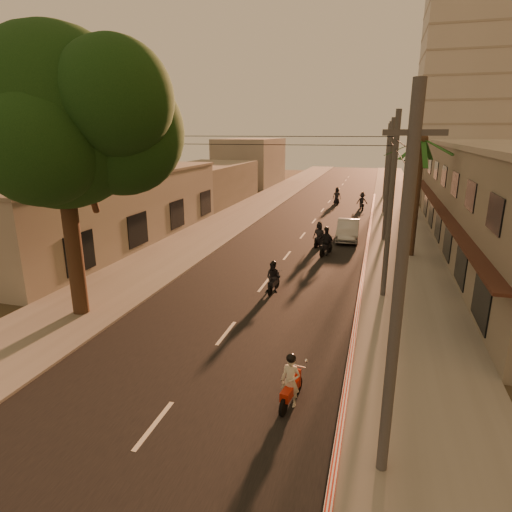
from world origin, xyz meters
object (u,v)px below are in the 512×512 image
object	(u,v)px
scooter_mid_b	(326,242)
parked_car	(348,230)
scooter_far_b	(362,202)
scooter_far_c	(337,197)
scooter_mid_a	(273,278)
scooter_far_a	(319,235)
broadleaf_tree	(69,120)
scooter_red	(291,382)
palm_tree	(423,146)

from	to	relation	value
scooter_mid_b	parked_car	bearing A→B (deg)	92.33
scooter_far_b	scooter_far_c	bearing A→B (deg)	125.34
scooter_mid_a	scooter_mid_b	xyz separation A→B (m)	(1.73, 7.72, 0.12)
parked_car	scooter_far_c	size ratio (longest dim) A/B	2.38
scooter_mid_b	scooter_far_a	distance (m)	2.29
broadleaf_tree	scooter_red	world-z (taller)	broadleaf_tree
broadleaf_tree	scooter_far_b	world-z (taller)	broadleaf_tree
broadleaf_tree	scooter_far_b	bearing A→B (deg)	71.43
scooter_red	scooter_far_a	xyz separation A→B (m)	(-1.81, 19.02, 0.07)
broadleaf_tree	parked_car	world-z (taller)	broadleaf_tree
scooter_far_a	scooter_far_c	xyz separation A→B (m)	(-0.69, 19.28, 0.05)
scooter_red	scooter_far_a	size ratio (longest dim) A/B	0.95
scooter_red	scooter_mid_a	distance (m)	9.55
broadleaf_tree	palm_tree	world-z (taller)	broadleaf_tree
palm_tree	scooter_far_a	world-z (taller)	palm_tree
palm_tree	scooter_mid_a	xyz separation A→B (m)	(-7.26, -8.84, -6.38)
palm_tree	scooter_mid_a	size ratio (longest dim) A/B	4.71
palm_tree	scooter_far_b	world-z (taller)	palm_tree
broadleaf_tree	parked_car	bearing A→B (deg)	59.93
scooter_mid_b	scooter_far_a	size ratio (longest dim) A/B	1.06
scooter_mid_b	scooter_far_c	size ratio (longest dim) A/B	1.00
scooter_far_a	parked_car	distance (m)	3.24
broadleaf_tree	parked_car	size ratio (longest dim) A/B	2.57
broadleaf_tree	scooter_mid_b	bearing A→B (deg)	54.52
scooter_far_b	scooter_mid_a	bearing A→B (deg)	-108.90
scooter_mid_a	parked_car	xyz separation A→B (m)	(2.82, 12.54, -0.01)
scooter_far_b	parked_car	xyz separation A→B (m)	(-0.40, -13.91, -0.09)
palm_tree	scooter_far_c	xyz separation A→B (m)	(-6.98, 20.31, -6.27)
palm_tree	scooter_far_c	distance (m)	22.38
scooter_mid_a	palm_tree	bearing A→B (deg)	54.71
broadleaf_tree	scooter_far_a	world-z (taller)	broadleaf_tree
scooter_red	scooter_far_b	world-z (taller)	scooter_far_b
parked_car	palm_tree	bearing A→B (deg)	-41.87
scooter_red	parked_car	size ratio (longest dim) A/B	0.37
scooter_red	scooter_mid_b	bearing A→B (deg)	103.07
broadleaf_tree	scooter_far_c	xyz separation A→B (m)	(7.63, 34.17, -7.59)
scooter_mid_b	scooter_far_c	xyz separation A→B (m)	(-1.45, 21.44, -0.01)
scooter_red	scooter_far_c	distance (m)	38.38
broadleaf_tree	scooter_red	distance (m)	13.38
scooter_far_b	parked_car	distance (m)	13.91
broadleaf_tree	scooter_mid_a	bearing A→B (deg)	34.30
palm_tree	scooter_red	bearing A→B (deg)	-104.00
scooter_red	parked_car	xyz separation A→B (m)	(0.03, 21.67, -0.00)
scooter_red	scooter_mid_b	distance (m)	16.89
parked_car	scooter_far_b	bearing A→B (deg)	86.18
scooter_mid_a	scooter_far_a	bearing A→B (deg)	88.52
scooter_far_a	scooter_far_b	distance (m)	16.71
scooter_red	scooter_mid_a	world-z (taller)	scooter_red
scooter_far_a	scooter_far_b	bearing A→B (deg)	94.04
scooter_red	scooter_far_b	distance (m)	35.58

